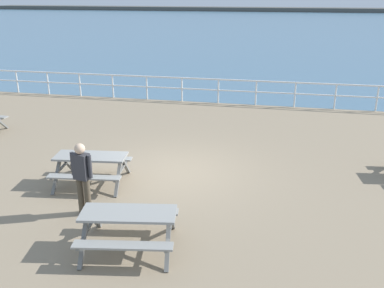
% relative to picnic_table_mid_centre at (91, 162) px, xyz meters
% --- Properties ---
extents(ground_plane, '(30.00, 24.00, 0.20)m').
position_rel_picnic_table_mid_centre_xyz_m(ground_plane, '(1.94, 1.13, -0.68)').
color(ground_plane, gray).
extents(sea_band, '(142.00, 90.00, 0.01)m').
position_rel_picnic_table_mid_centre_xyz_m(sea_band, '(1.94, 53.88, -0.58)').
color(sea_band, '#476B84').
rests_on(sea_band, ground).
extents(distant_shoreline, '(142.00, 6.00, 1.80)m').
position_rel_picnic_table_mid_centre_xyz_m(distant_shoreline, '(1.94, 96.88, -0.58)').
color(distant_shoreline, '#4C4C47').
rests_on(distant_shoreline, ground).
extents(seaward_railing, '(23.07, 0.07, 1.08)m').
position_rel_picnic_table_mid_centre_xyz_m(seaward_railing, '(1.94, 8.88, 0.15)').
color(seaward_railing, white).
rests_on(seaward_railing, ground).
extents(picnic_table_mid_centre, '(1.97, 1.74, 0.80)m').
position_rel_picnic_table_mid_centre_xyz_m(picnic_table_mid_centre, '(0.00, 0.00, 0.00)').
color(picnic_table_mid_centre, gray).
rests_on(picnic_table_mid_centre, ground).
extents(picnic_table_far_right, '(2.02, 1.79, 0.80)m').
position_rel_picnic_table_mid_centre_xyz_m(picnic_table_far_right, '(1.94, -2.57, 0.00)').
color(picnic_table_far_right, gray).
rests_on(picnic_table_far_right, ground).
extents(visitor, '(0.52, 0.28, 1.66)m').
position_rel_picnic_table_mid_centre_xyz_m(visitor, '(0.51, -1.50, 0.36)').
color(visitor, '#4C4233').
rests_on(visitor, ground).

